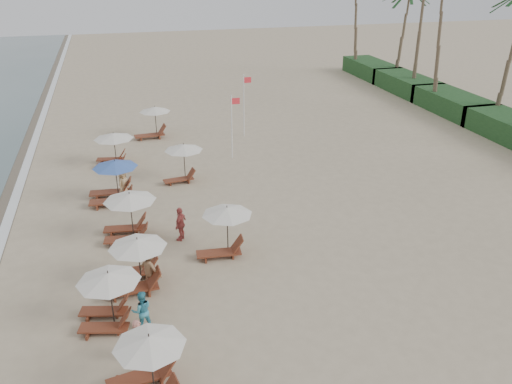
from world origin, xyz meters
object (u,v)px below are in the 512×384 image
object	(u,v)px
inland_station_0	(223,227)
lounger_station_0	(143,369)
lounger_station_3	(127,215)
inland_station_2	(152,121)
beachgoer_far_a	(181,224)
beachgoer_mid_a	(142,310)
lounger_station_1	(106,297)
inland_station_1	(182,157)
beachgoer_mid_b	(150,268)
lounger_station_4	(112,183)
lounger_station_5	(112,147)
beachgoer_near	(139,341)
lounger_station_2	(132,264)
beachgoer_far_b	(123,183)
flag_pole_near	(232,123)

from	to	relation	value
inland_station_0	lounger_station_0	bearing A→B (deg)	-118.30
lounger_station_3	inland_station_2	world-z (taller)	lounger_station_3
beachgoer_far_a	inland_station_2	bearing A→B (deg)	-148.16
lounger_station_3	beachgoer_mid_a	bearing A→B (deg)	-88.72
lounger_station_1	inland_station_2	size ratio (longest dim) A/B	0.86
inland_station_1	beachgoer_mid_b	xyz separation A→B (m)	(-2.78, -10.41, -0.66)
lounger_station_4	beachgoer_mid_a	world-z (taller)	lounger_station_4
lounger_station_0	lounger_station_3	xyz separation A→B (m)	(0.02, 10.11, 0.14)
lounger_station_5	beachgoer_far_a	bearing A→B (deg)	-75.43
lounger_station_5	inland_station_1	xyz separation A→B (m)	(3.86, -3.78, 0.27)
inland_station_1	beachgoer_near	xyz separation A→B (m)	(-3.49, -14.62, -0.71)
inland_station_0	beachgoer_far_a	xyz separation A→B (m)	(-1.65, 1.84, -0.54)
lounger_station_1	lounger_station_3	distance (m)	6.35
inland_station_0	inland_station_2	bearing A→B (deg)	94.97
inland_station_2	lounger_station_2	bearing A→B (deg)	-97.52
beachgoer_mid_b	beachgoer_far_a	bearing A→B (deg)	-73.39
lounger_station_0	lounger_station_2	bearing A→B (deg)	89.80
lounger_station_1	inland_station_2	bearing A→B (deg)	80.50
lounger_station_2	beachgoer_far_b	bearing A→B (deg)	90.09
beachgoer_far_b	beachgoer_mid_a	bearing A→B (deg)	-142.86
lounger_station_1	inland_station_0	world-z (taller)	inland_station_0
lounger_station_5	beachgoer_mid_b	world-z (taller)	lounger_station_5
lounger_station_4	beachgoer_mid_a	distance (m)	11.22
inland_station_0	beachgoer_mid_b	world-z (taller)	inland_station_0
beachgoer_far_b	lounger_station_2	bearing A→B (deg)	-143.55
lounger_station_1	lounger_station_5	size ratio (longest dim) A/B	0.96
lounger_station_2	beachgoer_mid_b	distance (m)	0.69
inland_station_1	beachgoer_mid_b	size ratio (longest dim) A/B	1.52
lounger_station_5	beachgoer_mid_a	xyz separation A→B (m)	(0.58, -16.75, -0.46)
inland_station_1	beachgoer_near	size ratio (longest dim) A/B	1.62
lounger_station_5	beachgoer_near	bearing A→B (deg)	-88.85
inland_station_2	beachgoer_far_b	distance (m)	10.19
flag_pole_near	lounger_station_4	bearing A→B (deg)	-147.81
inland_station_0	inland_station_2	distance (m)	17.47
inland_station_2	beachgoer_far_b	bearing A→B (deg)	-104.23
beachgoer_mid_a	beachgoer_far_a	size ratio (longest dim) A/B	0.91
lounger_station_5	inland_station_2	xyz separation A→B (m)	(2.92, 4.85, 0.07)
beachgoer_far_a	inland_station_1	bearing A→B (deg)	-156.42
lounger_station_1	beachgoer_far_b	xyz separation A→B (m)	(1.02, 11.18, -0.42)
lounger_station_1	inland_station_1	distance (m)	13.20
lounger_station_2	beachgoer_near	size ratio (longest dim) A/B	1.76
lounger_station_3	flag_pole_near	world-z (taller)	flag_pole_near
lounger_station_1	inland_station_2	xyz separation A→B (m)	(3.52, 21.05, 0.10)
lounger_station_1	lounger_station_5	bearing A→B (deg)	87.87
lounger_station_5	inland_station_2	world-z (taller)	inland_station_2
lounger_station_5	flag_pole_near	world-z (taller)	flag_pole_near
beachgoer_near	inland_station_2	bearing A→B (deg)	64.85
beachgoer_far_b	lounger_station_5	bearing A→B (deg)	41.11
lounger_station_4	beachgoer_far_a	size ratio (longest dim) A/B	1.71
lounger_station_0	flag_pole_near	xyz separation A→B (m)	(7.17, 19.36, 1.26)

